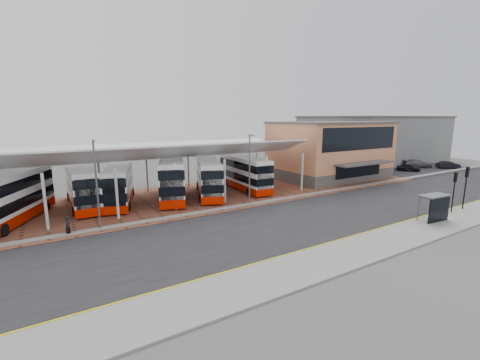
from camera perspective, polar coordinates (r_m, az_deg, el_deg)
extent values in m
plane|color=#4C4E4A|center=(31.12, 4.96, -7.53)|extent=(140.00, 140.00, 0.00)
cube|color=black|center=(30.37, 6.09, -8.01)|extent=(120.00, 14.00, 0.02)
cube|color=brown|center=(42.74, -3.25, -2.32)|extent=(72.00, 16.00, 0.06)
cube|color=gray|center=(24.95, 17.63, -12.68)|extent=(120.00, 4.00, 0.14)
cube|color=gray|center=(36.04, -0.92, -4.78)|extent=(120.00, 0.80, 0.14)
cube|color=black|center=(70.92, 29.54, 1.60)|extent=(22.00, 10.00, 0.08)
cube|color=yellow|center=(26.19, 14.27, -11.44)|extent=(120.00, 0.12, 0.01)
cube|color=yellow|center=(26.38, 13.79, -11.24)|extent=(120.00, 0.12, 0.01)
cylinder|color=silver|center=(32.98, -31.34, -3.37)|extent=(0.26, 0.26, 5.20)
cylinder|color=silver|center=(43.82, -31.46, -0.58)|extent=(0.26, 0.26, 4.60)
cylinder|color=silver|center=(33.45, -21.05, -2.30)|extent=(0.26, 0.26, 5.20)
cylinder|color=silver|center=(44.18, -23.70, 0.20)|extent=(0.26, 0.26, 4.60)
cylinder|color=silver|center=(34.97, -11.37, -1.22)|extent=(0.26, 0.26, 5.20)
cylinder|color=silver|center=(45.34, -16.19, 0.95)|extent=(0.26, 0.26, 4.60)
cylinder|color=silver|center=(37.40, -2.72, -0.22)|extent=(0.26, 0.26, 5.20)
cylinder|color=silver|center=(47.24, -9.17, 1.64)|extent=(0.26, 0.26, 4.60)
cylinder|color=silver|center=(40.57, 4.72, 0.64)|extent=(0.26, 0.26, 5.20)
cylinder|color=silver|center=(49.79, -2.78, 2.25)|extent=(0.26, 0.26, 4.60)
cylinder|color=silver|center=(44.34, 10.99, 1.36)|extent=(0.26, 0.26, 5.20)
cylinder|color=silver|center=(52.91, 2.93, 2.76)|extent=(0.26, 0.26, 4.60)
cube|color=silver|center=(36.48, -12.78, 4.80)|extent=(37.00, 4.95, 1.95)
cube|color=silver|center=(41.81, -15.27, 5.17)|extent=(37.00, 7.12, 1.43)
cube|color=#4E4B4A|center=(56.13, 15.46, 1.41)|extent=(18.00, 12.00, 1.80)
cube|color=tan|center=(55.59, 15.69, 5.98)|extent=(18.00, 12.00, 7.20)
cube|color=black|center=(51.67, 20.59, 6.90)|extent=(16.00, 0.25, 3.40)
cube|color=black|center=(52.16, 20.24, 1.75)|extent=(10.00, 0.25, 2.20)
cube|color=#4E4B4A|center=(51.35, 21.28, 2.79)|extent=(11.00, 2.40, 0.25)
cube|color=#4E4B4A|center=(55.42, 15.89, 9.80)|extent=(18.40, 12.40, 0.30)
cube|color=slate|center=(81.27, 22.62, 6.73)|extent=(30.00, 20.00, 10.00)
cube|color=#4E4B4A|center=(81.12, 22.89, 10.32)|extent=(30.50, 20.50, 0.30)
cylinder|color=#56575D|center=(30.75, -24.11, -0.98)|extent=(0.16, 0.16, 8.00)
cube|color=#56575D|center=(29.94, -24.64, 6.43)|extent=(0.15, 0.90, 0.15)
cylinder|color=#56575D|center=(36.31, 1.70, 1.69)|extent=(0.16, 0.16, 8.00)
cube|color=#56575D|center=(35.63, 2.01, 7.99)|extent=(0.15, 0.90, 0.15)
cube|color=white|center=(37.02, -35.72, -2.44)|extent=(7.31, 11.63, 4.54)
cube|color=#C11400|center=(37.43, -35.40, -5.19)|extent=(7.37, 11.68, 0.95)
cube|color=black|center=(37.12, -35.64, -3.15)|extent=(7.37, 11.68, 1.00)
cube|color=black|center=(36.80, -35.93, -0.60)|extent=(7.37, 11.68, 1.00)
cylinder|color=black|center=(33.74, -36.42, -7.18)|extent=(0.72, 1.08, 1.05)
cylinder|color=black|center=(41.24, -34.53, -3.99)|extent=(0.72, 1.08, 1.05)
cylinder|color=black|center=(40.06, -31.20, -4.02)|extent=(0.72, 1.08, 1.05)
cube|color=white|center=(39.76, -26.33, -0.95)|extent=(2.47, 10.84, 4.24)
cube|color=#C11400|center=(40.11, -26.12, -3.36)|extent=(2.51, 10.88, 0.89)
cube|color=black|center=(39.84, -26.27, -1.57)|extent=(2.51, 10.88, 0.94)
cube|color=black|center=(39.56, -26.47, 0.66)|extent=(2.51, 10.88, 0.94)
cube|color=black|center=(34.54, -25.44, -2.70)|extent=(2.22, 0.10, 3.55)
cylinder|color=black|center=(36.71, -27.46, -4.97)|extent=(0.28, 0.99, 0.99)
cylinder|color=black|center=(36.92, -23.65, -4.56)|extent=(0.28, 0.99, 0.99)
cylinder|color=black|center=(43.44, -28.18, -2.71)|extent=(0.28, 0.99, 0.99)
cylinder|color=black|center=(43.63, -24.96, -2.38)|extent=(0.28, 0.99, 0.99)
cube|color=white|center=(39.54, -20.68, -0.66)|extent=(5.30, 10.80, 4.13)
cube|color=#C11400|center=(39.89, -20.51, -3.02)|extent=(5.35, 10.85, 0.86)
cube|color=black|center=(39.62, -20.63, -1.27)|extent=(5.35, 10.85, 0.91)
cube|color=black|center=(39.34, -20.79, 0.91)|extent=(5.35, 10.85, 0.91)
cube|color=black|center=(34.47, -21.47, -2.52)|extent=(2.10, 0.71, 3.45)
cylinder|color=black|center=(36.82, -22.83, -4.56)|extent=(0.53, 1.00, 0.96)
cylinder|color=black|center=(36.55, -19.10, -4.41)|extent=(0.53, 1.00, 0.96)
cylinder|color=black|center=(43.33, -21.68, -2.23)|extent=(0.53, 1.00, 0.96)
cylinder|color=black|center=(43.10, -18.51, -2.08)|extent=(0.53, 1.00, 0.96)
cube|color=white|center=(40.42, -11.99, 0.51)|extent=(6.65, 12.19, 4.68)
cube|color=#C11400|center=(40.80, -11.88, -2.13)|extent=(6.70, 12.25, 0.98)
cube|color=black|center=(40.51, -11.96, -0.18)|extent=(6.70, 12.25, 1.03)
cube|color=black|center=(40.22, -12.06, 2.26)|extent=(6.70, 12.25, 1.03)
cube|color=black|center=(34.62, -12.01, -1.42)|extent=(2.34, 0.94, 3.92)
cylinder|color=black|center=(37.16, -13.98, -3.77)|extent=(0.66, 1.13, 1.09)
cylinder|color=black|center=(37.13, -9.78, -3.61)|extent=(0.66, 1.13, 1.09)
cylinder|color=black|center=(44.62, -13.61, -1.30)|extent=(0.66, 1.13, 1.09)
cylinder|color=black|center=(44.59, -10.12, -1.16)|extent=(0.66, 1.13, 1.09)
cube|color=white|center=(41.20, -5.62, 0.60)|extent=(6.37, 11.19, 4.32)
cube|color=#C11400|center=(41.55, -5.57, -1.78)|extent=(6.43, 11.25, 0.90)
cube|color=black|center=(41.28, -5.61, -0.02)|extent=(6.43, 11.25, 0.95)
cube|color=black|center=(41.01, -5.65, 2.19)|extent=(6.43, 11.25, 0.95)
cube|color=black|center=(35.87, -4.92, -1.11)|extent=(2.14, 0.92, 3.61)
cylinder|color=black|center=(38.08, -7.03, -3.23)|extent=(0.63, 1.04, 1.00)
cylinder|color=black|center=(38.28, -3.27, -3.09)|extent=(0.63, 1.04, 1.00)
cylinder|color=black|center=(44.96, -7.53, -1.04)|extent=(0.63, 1.04, 1.00)
cylinder|color=black|center=(45.13, -4.34, -0.93)|extent=(0.63, 1.04, 1.00)
cube|color=white|center=(44.34, 0.80, 1.36)|extent=(3.29, 11.08, 4.27)
cube|color=#C11400|center=(44.67, 0.80, -0.84)|extent=(3.34, 11.12, 0.89)
cube|color=black|center=(44.42, 0.80, 0.79)|extent=(3.34, 11.12, 0.94)
cube|color=black|center=(44.17, 0.81, 2.82)|extent=(3.34, 11.12, 0.94)
cube|color=black|center=(39.74, 4.47, 0.05)|extent=(2.23, 0.27, 3.57)
cylinder|color=black|center=(41.12, 1.56, -2.09)|extent=(0.35, 1.01, 0.99)
cylinder|color=black|center=(42.34, 4.50, -1.74)|extent=(0.35, 1.01, 0.99)
cylinder|color=black|center=(47.23, -2.53, -0.38)|extent=(0.35, 1.01, 0.99)
cylinder|color=black|center=(48.29, 0.15, -0.12)|extent=(0.35, 1.01, 0.99)
imported|color=black|center=(31.38, -28.31, -7.04)|extent=(0.49, 0.65, 1.61)
cube|color=black|center=(31.45, -28.22, -7.96)|extent=(0.35, 0.25, 0.59)
imported|color=black|center=(67.73, 27.76, 2.00)|extent=(3.51, 4.24, 1.36)
imported|color=#54565D|center=(73.62, 29.01, 2.58)|extent=(5.45, 5.06, 1.54)
imported|color=black|center=(75.24, 33.04, 2.28)|extent=(4.46, 3.36, 1.41)
cube|color=black|center=(35.76, 31.88, -4.50)|extent=(2.88, 0.38, 2.40)
cube|color=#56575D|center=(35.78, 31.30, -2.37)|extent=(3.20, 1.72, 0.12)
cylinder|color=#56575D|center=(35.26, 29.13, -4.42)|extent=(0.10, 0.10, 2.40)
cylinder|color=#56575D|center=(37.46, 31.49, -3.82)|extent=(0.10, 0.10, 2.40)
cube|color=#ACBA88|center=(37.36, 32.37, -4.17)|extent=(0.24, 1.07, 1.92)
cylinder|color=black|center=(40.11, 33.65, -2.54)|extent=(0.13, 0.13, 3.23)
cube|color=black|center=(39.74, 33.97, 0.44)|extent=(0.31, 0.25, 1.01)
cylinder|color=black|center=(42.22, 35.05, -1.91)|extent=(0.14, 0.14, 3.51)
cube|color=black|center=(41.85, 35.40, 1.17)|extent=(0.32, 0.25, 1.10)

